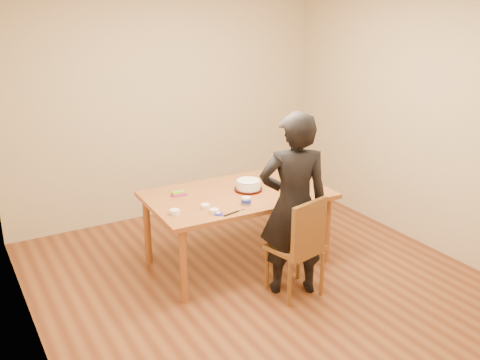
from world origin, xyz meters
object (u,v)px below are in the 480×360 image
cake_plate (248,189)px  cake (248,185)px  dining_table (237,195)px  dining_chair (295,247)px  person (294,205)px

cake_plate → cake: 0.05m
dining_table → dining_chair: (0.15, -0.78, -0.28)m
dining_chair → person: bearing=77.0°
dining_table → cake: (0.13, 0.00, 0.08)m
dining_chair → person: 0.40m
cake → person: person is taller
person → cake: bearing=-63.6°
cake → cake_plate: bearing=0.0°
dining_chair → cake: cake is taller
dining_table → cake: 0.15m
cake → person: (0.02, -0.73, 0.03)m
dining_table → person: bearing=-76.4°
cake_plate → person: 0.74m
cake → person: 0.73m
cake_plate → person: bearing=-88.2°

